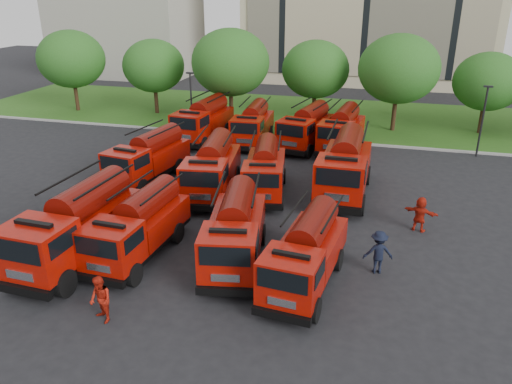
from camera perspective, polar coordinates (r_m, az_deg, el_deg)
ground at (r=23.87m, az=-0.19°, el=-6.19°), size 140.00×140.00×0.00m
lawn at (r=47.90m, az=8.12°, el=8.54°), size 70.00×16.00×0.12m
curb at (r=40.14m, az=6.59°, el=5.89°), size 70.00×0.30×0.14m
side_building at (r=73.65m, az=-14.44°, el=16.84°), size 18.00×12.00×10.00m
tree_0 at (r=51.90m, az=-20.36°, el=14.06°), size 6.30×6.30×7.70m
tree_1 at (r=48.75m, az=-11.62°, el=13.94°), size 5.71×5.71×6.98m
tree_2 at (r=44.26m, az=-2.95°, el=14.57°), size 6.72×6.72×8.22m
tree_3 at (r=45.18m, az=6.81°, el=13.75°), size 5.88×5.88×7.19m
tree_4 at (r=43.15m, az=16.01°, el=13.37°), size 6.55×6.55×8.01m
tree_5 at (r=44.89m, az=24.99°, el=11.36°), size 5.46×5.46×6.68m
lamp_post_0 at (r=41.39m, az=-7.41°, el=10.40°), size 0.60×0.25×5.11m
lamp_post_1 at (r=38.90m, az=24.51°, el=7.79°), size 0.60×0.25×5.11m
fire_truck_0 at (r=23.42m, az=-19.75°, el=-3.55°), size 2.99×7.54×3.38m
fire_truck_1 at (r=23.09m, az=-13.27°, el=-3.78°), size 2.63×6.54×2.93m
fire_truck_2 at (r=21.97m, az=-2.41°, el=-4.40°), size 3.47×6.96×3.03m
fire_truck_3 at (r=20.43m, az=5.73°, el=-6.96°), size 2.84×6.53×2.88m
fire_truck_4 at (r=32.09m, az=-12.19°, el=3.96°), size 3.23×6.91×3.03m
fire_truck_5 at (r=29.33m, az=-5.01°, el=2.79°), size 3.42×7.29×3.19m
fire_truck_6 at (r=29.27m, az=1.02°, el=2.56°), size 3.35×6.74×2.93m
fire_truck_7 at (r=29.54m, az=10.11°, el=2.98°), size 2.85×7.69×3.49m
fire_truck_8 at (r=40.01m, az=-6.01°, el=8.16°), size 3.05×7.25×3.22m
fire_truck_9 at (r=38.99m, az=-0.35°, el=7.74°), size 2.77×6.73×3.00m
fire_truck_10 at (r=38.22m, az=5.80°, el=7.38°), size 3.60×7.10×3.09m
fire_truck_11 at (r=37.88m, az=9.79°, el=7.04°), size 3.06×7.00×3.09m
firefighter_0 at (r=20.47m, az=0.95°, el=-11.56°), size 0.81×0.77×1.79m
firefighter_1 at (r=19.88m, az=-17.05°, el=-13.87°), size 1.02×0.90×1.84m
firefighter_2 at (r=20.85m, az=6.71°, el=-11.03°), size 0.97×1.20×1.78m
firefighter_3 at (r=22.48m, az=13.58°, el=-8.87°), size 1.38×0.92×1.96m
firefighter_4 at (r=27.92m, az=-6.95°, el=-1.90°), size 0.87×0.69×1.55m
firefighter_5 at (r=26.61m, az=18.00°, el=-4.20°), size 1.83×1.21×1.82m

